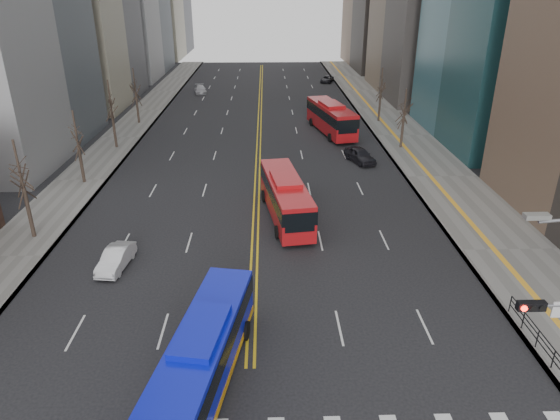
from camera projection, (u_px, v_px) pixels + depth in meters
sidewalk_right at (403, 135)px, 60.70m from camera, size 7.00×130.00×0.15m
sidewalk_left at (122, 138)px, 59.83m from camera, size 5.00×130.00×0.15m
centerline at (260, 117)px, 69.40m from camera, size 0.55×100.00×0.01m
pedestrian_railing at (538, 336)px, 24.76m from camera, size 0.06×6.06×1.02m
street_trees at (183, 119)px, 48.58m from camera, size 35.20×47.20×7.60m
blue_bus at (203, 356)px, 22.17m from camera, size 4.24×11.19×3.21m
red_bus_near at (286, 195)px, 38.60m from camera, size 4.00×10.97×3.41m
red_bus_far at (331, 116)px, 61.29m from camera, size 5.12×12.10×3.72m
car_white at (116, 259)px, 32.14m from camera, size 1.84×4.08×1.30m
car_dark_mid at (360, 155)px, 51.45m from camera, size 3.17×4.74×1.50m
car_silver at (200, 89)px, 84.64m from camera, size 2.64×4.74×1.30m
car_dark_far at (327, 79)px, 94.33m from camera, size 3.18×4.61×1.17m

